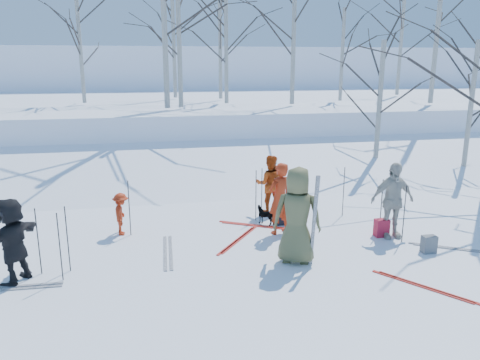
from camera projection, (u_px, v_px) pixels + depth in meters
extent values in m
plane|color=white|center=(253.00, 256.00, 9.99)|extent=(120.00, 120.00, 0.00)
cube|color=white|center=(210.00, 174.00, 16.61)|extent=(70.00, 9.49, 4.12)
cube|color=white|center=(186.00, 118.00, 25.91)|extent=(70.00, 18.00, 2.20)
cube|color=white|center=(168.00, 83.00, 45.63)|extent=(90.00, 30.00, 6.00)
imported|color=brown|center=(297.00, 216.00, 9.46)|extent=(1.15, 0.95, 2.01)
imported|color=#AC2A10|center=(280.00, 199.00, 11.10)|extent=(0.74, 0.61, 1.74)
imported|color=#B13C0D|center=(270.00, 184.00, 12.72)|extent=(0.88, 0.75, 1.59)
imported|color=#AC2A10|center=(121.00, 214.00, 11.11)|extent=(0.39, 0.67, 1.02)
imported|color=beige|center=(392.00, 200.00, 10.86)|extent=(1.06, 0.45, 1.80)
imported|color=black|center=(13.00, 241.00, 8.64)|extent=(1.14, 1.56, 1.63)
imported|color=black|center=(266.00, 215.00, 11.92)|extent=(0.58, 0.54, 0.46)
cube|color=silver|center=(314.00, 221.00, 9.30)|extent=(0.10, 0.17, 1.90)
cube|color=silver|center=(314.00, 220.00, 9.33)|extent=(0.11, 0.23, 1.89)
cylinder|color=black|center=(404.00, 214.00, 10.62)|extent=(0.02, 0.02, 1.34)
cylinder|color=black|center=(344.00, 192.00, 12.42)|extent=(0.02, 0.02, 1.34)
cylinder|color=black|center=(38.00, 242.00, 8.99)|extent=(0.02, 0.02, 1.34)
cylinder|color=black|center=(256.00, 196.00, 12.06)|extent=(0.02, 0.02, 1.34)
cylinder|color=black|center=(381.00, 207.00, 11.15)|extent=(0.02, 0.02, 1.34)
cylinder|color=black|center=(60.00, 247.00, 8.72)|extent=(0.02, 0.02, 1.34)
cylinder|color=black|center=(67.00, 239.00, 9.11)|extent=(0.02, 0.02, 1.34)
cylinder|color=black|center=(262.00, 193.00, 12.28)|extent=(0.02, 0.02, 1.34)
cylinder|color=black|center=(129.00, 208.00, 11.03)|extent=(0.02, 0.02, 1.34)
cube|color=#A8192F|center=(382.00, 228.00, 11.06)|extent=(0.32, 0.22, 0.42)
cube|color=#585B5F|center=(429.00, 244.00, 10.12)|extent=(0.30, 0.20, 0.38)
cube|color=black|center=(283.00, 216.00, 11.90)|extent=(0.34, 0.24, 0.40)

